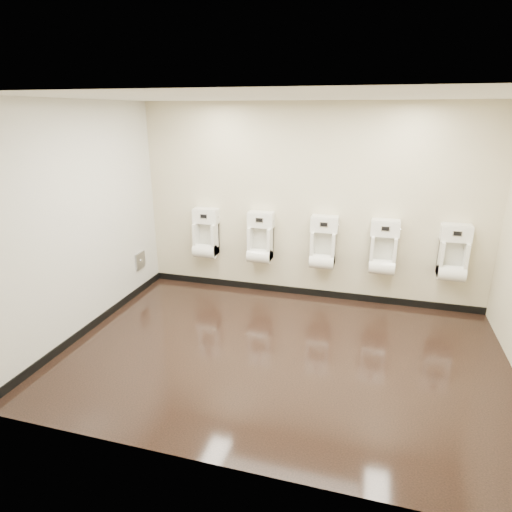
{
  "coord_description": "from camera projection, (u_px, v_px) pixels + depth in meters",
  "views": [
    {
      "loc": [
        0.88,
        -4.24,
        2.67
      ],
      "look_at": [
        -0.46,
        0.55,
        0.97
      ],
      "focal_mm": 30.0,
      "sensor_mm": 36.0,
      "label": 1
    }
  ],
  "objects": [
    {
      "name": "urinal_4",
      "position": [
        453.0,
        257.0,
        5.66
      ],
      "size": [
        0.39,
        0.3,
        0.74
      ],
      "color": "white",
      "rests_on": "back_wall"
    },
    {
      "name": "urinal_2",
      "position": [
        323.0,
        246.0,
        6.1
      ],
      "size": [
        0.39,
        0.3,
        0.74
      ],
      "color": "white",
      "rests_on": "back_wall"
    },
    {
      "name": "urinal_3",
      "position": [
        383.0,
        251.0,
        5.89
      ],
      "size": [
        0.39,
        0.3,
        0.74
      ],
      "color": "white",
      "rests_on": "back_wall"
    },
    {
      "name": "skirting_back",
      "position": [
        306.0,
        292.0,
        6.52
      ],
      "size": [
        5.0,
        0.02,
        0.1
      ],
      "primitive_type": "cube",
      "color": "black",
      "rests_on": "ground"
    },
    {
      "name": "ground",
      "position": [
        281.0,
        354.0,
        4.96
      ],
      "size": [
        5.0,
        3.5,
        0.0
      ],
      "primitive_type": "cube",
      "color": "black",
      "rests_on": "ground"
    },
    {
      "name": "skirting_left",
      "position": [
        95.0,
        322.0,
        5.57
      ],
      "size": [
        0.02,
        3.5,
        0.1
      ],
      "primitive_type": "cube",
      "color": "black",
      "rests_on": "ground"
    },
    {
      "name": "access_panel",
      "position": [
        140.0,
        261.0,
        6.52
      ],
      "size": [
        0.04,
        0.25,
        0.25
      ],
      "color": "#9E9EA3",
      "rests_on": "left_wall"
    },
    {
      "name": "front_wall",
      "position": [
        230.0,
        308.0,
        2.91
      ],
      "size": [
        5.0,
        0.02,
        2.8
      ],
      "primitive_type": "cube",
      "color": "beige",
      "rests_on": "ground"
    },
    {
      "name": "back_wall",
      "position": [
        310.0,
        204.0,
        6.1
      ],
      "size": [
        5.0,
        0.02,
        2.8
      ],
      "primitive_type": "cube",
      "color": "beige",
      "rests_on": "ground"
    },
    {
      "name": "ceiling",
      "position": [
        287.0,
        96.0,
        4.05
      ],
      "size": [
        5.0,
        3.5,
        0.0
      ],
      "primitive_type": "cube",
      "color": "silver"
    },
    {
      "name": "left_wall",
      "position": [
        81.0,
        222.0,
        5.14
      ],
      "size": [
        0.02,
        3.5,
        2.8
      ],
      "primitive_type": "cube",
      "color": "beige",
      "rests_on": "ground"
    },
    {
      "name": "tile_overlay_left",
      "position": [
        81.0,
        222.0,
        5.14
      ],
      "size": [
        0.01,
        3.5,
        2.8
      ],
      "primitive_type": "cube",
      "color": "white",
      "rests_on": "ground"
    },
    {
      "name": "urinal_1",
      "position": [
        260.0,
        241.0,
        6.34
      ],
      "size": [
        0.39,
        0.3,
        0.74
      ],
      "color": "white",
      "rests_on": "back_wall"
    },
    {
      "name": "urinal_0",
      "position": [
        206.0,
        237.0,
        6.56
      ],
      "size": [
        0.39,
        0.3,
        0.74
      ],
      "color": "white",
      "rests_on": "back_wall"
    }
  ]
}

